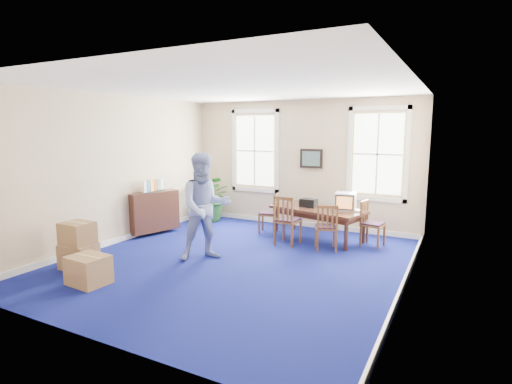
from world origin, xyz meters
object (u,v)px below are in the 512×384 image
at_px(credenza, 154,215).
at_px(chair_near_left, 288,220).
at_px(conference_table, 317,223).
at_px(man, 205,207).
at_px(cardboard_boxes, 92,244).
at_px(crt_tv, 346,202).
at_px(potted_plant, 212,198).

bearing_deg(credenza, chair_near_left, 29.41).
distance_m(conference_table, man, 2.84).
relative_size(chair_near_left, man, 0.53).
xyz_separation_m(chair_near_left, man, (-1.00, -1.65, 0.48)).
relative_size(conference_table, man, 1.02).
relative_size(chair_near_left, cardboard_boxes, 0.70).
bearing_deg(crt_tv, cardboard_boxes, -140.92).
xyz_separation_m(man, potted_plant, (-1.71, 2.80, -0.39)).
distance_m(crt_tv, credenza, 4.45).
height_order(conference_table, credenza, credenza).
relative_size(conference_table, credenza, 1.74).
height_order(man, credenza, man).
bearing_deg(crt_tv, potted_plant, 166.29).
bearing_deg(chair_near_left, potted_plant, -19.04).
bearing_deg(conference_table, cardboard_boxes, -113.61).
bearing_deg(potted_plant, crt_tv, -5.94).
relative_size(man, cardboard_boxes, 1.32).
xyz_separation_m(chair_near_left, potted_plant, (-2.71, 1.15, 0.09)).
bearing_deg(cardboard_boxes, conference_table, 51.90).
bearing_deg(chair_near_left, man, 62.75).
bearing_deg(chair_near_left, cardboard_boxes, 54.32).
distance_m(crt_tv, potted_plant, 3.79).
height_order(conference_table, potted_plant, potted_plant).
relative_size(chair_near_left, potted_plant, 0.85).
distance_m(man, potted_plant, 3.30).
relative_size(crt_tv, man, 0.23).
distance_m(conference_table, crt_tv, 0.83).
bearing_deg(man, cardboard_boxes, 175.47).
bearing_deg(man, crt_tv, 2.78).
bearing_deg(man, credenza, 108.61).
height_order(conference_table, chair_near_left, chair_near_left).
distance_m(crt_tv, cardboard_boxes, 5.20).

